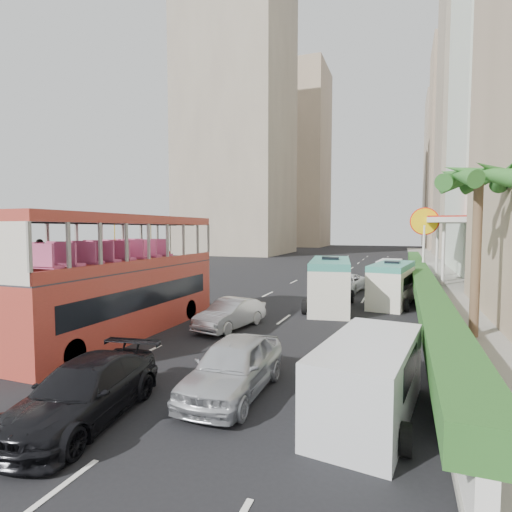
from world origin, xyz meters
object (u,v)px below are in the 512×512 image
at_px(minibus_far, 392,284).
at_px(shell_station, 467,250).
at_px(car_black, 85,420).
at_px(car_silver_lane_b, 234,393).
at_px(panel_van_near, 369,379).
at_px(panel_van_far, 389,270).
at_px(palm_tree, 476,257).
at_px(van_asset, 346,292).
at_px(car_silver_lane_a, 231,328).
at_px(minibus_near, 330,284).
at_px(double_decker_bus, 124,275).

bearing_deg(minibus_far, shell_station, 73.92).
bearing_deg(car_black, minibus_far, 62.30).
bearing_deg(car_silver_lane_b, panel_van_near, -2.52).
bearing_deg(car_black, panel_van_far, 70.92).
height_order(panel_van_far, palm_tree, palm_tree).
relative_size(car_silver_lane_b, van_asset, 0.98).
height_order(car_silver_lane_a, minibus_near, minibus_near).
bearing_deg(car_silver_lane_a, car_black, -76.99).
relative_size(minibus_near, minibus_far, 1.12).
distance_m(car_black, shell_station, 32.06).
distance_m(minibus_far, palm_tree, 8.06).
relative_size(double_decker_bus, van_asset, 2.42).
relative_size(double_decker_bus, minibus_far, 1.98).
distance_m(panel_van_far, palm_tree, 19.63).
xyz_separation_m(double_decker_bus, minibus_near, (7.25, 8.66, -1.14)).
bearing_deg(palm_tree, minibus_near, 144.58).
bearing_deg(palm_tree, car_silver_lane_b, -130.91).
xyz_separation_m(car_silver_lane_a, panel_van_near, (6.54, -6.63, 0.92)).
height_order(minibus_far, panel_van_far, minibus_far).
height_order(car_silver_lane_a, shell_station, shell_station).
height_order(minibus_near, shell_station, shell_station).
bearing_deg(car_silver_lane_b, car_black, -136.08).
xyz_separation_m(van_asset, panel_van_far, (2.71, 8.10, 0.88)).
distance_m(double_decker_bus, car_black, 8.26).
relative_size(van_asset, palm_tree, 0.71).
distance_m(van_asset, palm_tree, 13.22).
xyz_separation_m(car_silver_lane_a, panel_van_far, (6.16, 20.62, 0.88)).
relative_size(car_silver_lane_a, car_silver_lane_b, 0.90).
height_order(car_silver_lane_a, panel_van_far, panel_van_far).
height_order(van_asset, palm_tree, palm_tree).
bearing_deg(car_silver_lane_a, double_decker_bus, -136.25).
bearing_deg(shell_station, palm_tree, -96.60).
height_order(car_silver_lane_a, minibus_far, minibus_far).
bearing_deg(panel_van_far, panel_van_near, -84.33).
distance_m(car_black, minibus_far, 18.85).
height_order(minibus_far, palm_tree, palm_tree).
height_order(car_black, van_asset, car_black).
bearing_deg(double_decker_bus, minibus_far, 46.42).
bearing_deg(shell_station, panel_van_far, 179.12).
distance_m(car_silver_lane_b, panel_van_far, 27.34).
relative_size(minibus_far, panel_van_near, 1.20).
distance_m(car_silver_lane_b, palm_tree, 11.17).
bearing_deg(panel_van_near, car_silver_lane_b, -173.91).
height_order(car_silver_lane_b, van_asset, car_silver_lane_b).
bearing_deg(car_silver_lane_b, car_silver_lane_a, 113.93).
bearing_deg(car_silver_lane_b, shell_station, 70.56).
xyz_separation_m(van_asset, panel_van_near, (3.09, -19.15, 0.92)).
relative_size(car_black, van_asset, 1.04).
bearing_deg(palm_tree, panel_van_far, 101.27).
relative_size(car_silver_lane_a, panel_van_far, 0.91).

